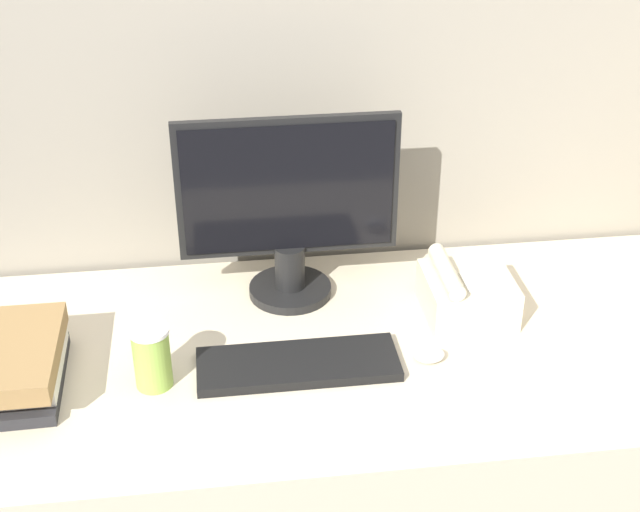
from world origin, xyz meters
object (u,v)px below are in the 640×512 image
(monitor, at_px, (289,212))
(coffee_cup, at_px, (152,357))
(keyboard, at_px, (298,364))
(desk_telephone, at_px, (466,293))
(book_stack, at_px, (12,364))
(mouse, at_px, (429,355))

(monitor, relative_size, coffee_cup, 3.67)
(keyboard, relative_size, desk_telephone, 2.16)
(coffee_cup, relative_size, desk_telephone, 0.70)
(keyboard, height_order, desk_telephone, desk_telephone)
(monitor, distance_m, book_stack, 0.63)
(mouse, relative_size, coffee_cup, 0.48)
(book_stack, bearing_deg, keyboard, -1.81)
(coffee_cup, bearing_deg, keyboard, 2.63)
(monitor, xyz_separation_m, coffee_cup, (-0.29, -0.29, -0.14))
(coffee_cup, height_order, desk_telephone, coffee_cup)
(monitor, height_order, desk_telephone, monitor)
(monitor, height_order, keyboard, monitor)
(mouse, bearing_deg, coffee_cup, -179.83)
(keyboard, distance_m, desk_telephone, 0.41)
(monitor, height_order, coffee_cup, monitor)
(coffee_cup, distance_m, desk_telephone, 0.68)
(keyboard, relative_size, coffee_cup, 3.09)
(monitor, distance_m, mouse, 0.43)
(monitor, distance_m, desk_telephone, 0.42)
(mouse, relative_size, book_stack, 0.22)
(keyboard, bearing_deg, mouse, -2.46)
(monitor, xyz_separation_m, desk_telephone, (0.37, -0.13, -0.15))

